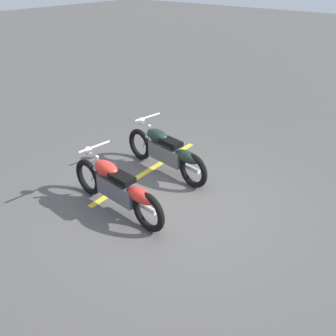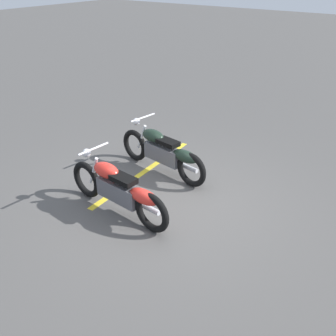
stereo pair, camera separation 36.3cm
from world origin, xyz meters
name	(u,v)px [view 1 (the left image)]	position (x,y,z in m)	size (l,w,h in m)	color
ground_plane	(171,202)	(0.00, 0.00, 0.00)	(60.00, 60.00, 0.00)	#514F4C
motorcycle_bright_foreground	(118,188)	(-0.49, -0.78, 0.46)	(2.23, 0.62, 1.04)	black
motorcycle_dark_foreground	(167,152)	(-0.75, 0.77, 0.46)	(2.22, 0.62, 1.04)	black
parking_stripe_near	(148,171)	(-1.08, 0.58, 0.00)	(3.20, 0.12, 0.01)	yellow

